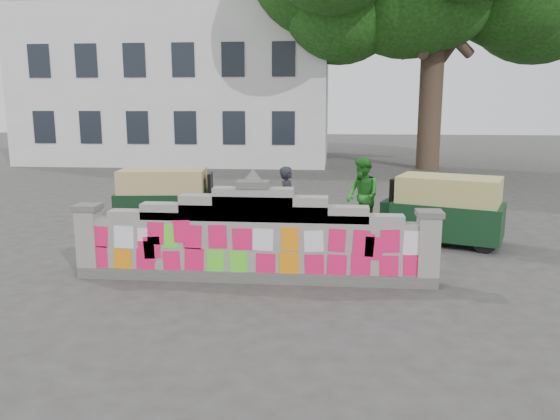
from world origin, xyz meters
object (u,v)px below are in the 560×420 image
(cyclist_rider, at_px, (288,213))
(rickshaw_left, at_px, (166,197))
(cyclist_bike, at_px, (287,227))
(pedestrian, at_px, (362,196))
(rickshaw_right, at_px, (445,209))

(cyclist_rider, distance_m, rickshaw_left, 3.69)
(cyclist_bike, bearing_deg, pedestrian, -57.19)
(rickshaw_left, xyz_separation_m, rickshaw_right, (6.76, -1.02, 0.02))
(rickshaw_left, bearing_deg, pedestrian, -10.86)
(cyclist_rider, xyz_separation_m, rickshaw_left, (-3.25, 1.73, 0.00))
(rickshaw_left, height_order, rickshaw_right, rickshaw_right)
(cyclist_bike, bearing_deg, cyclist_rider, -0.00)
(cyclist_bike, relative_size, pedestrian, 0.93)
(cyclist_bike, distance_m, rickshaw_left, 3.70)
(cyclist_rider, xyz_separation_m, rickshaw_right, (3.50, 0.71, 0.02))
(cyclist_bike, xyz_separation_m, rickshaw_right, (3.50, 0.71, 0.34))
(cyclist_rider, xyz_separation_m, pedestrian, (1.69, 1.38, 0.16))
(rickshaw_left, bearing_deg, rickshaw_right, -15.43)
(cyclist_bike, height_order, rickshaw_right, rickshaw_right)
(cyclist_bike, height_order, rickshaw_left, rickshaw_left)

